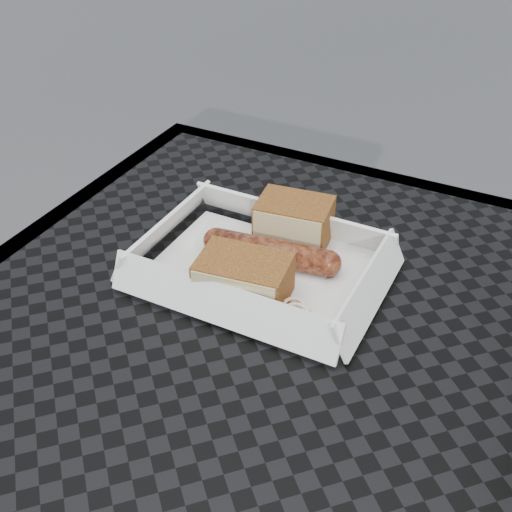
{
  "coord_description": "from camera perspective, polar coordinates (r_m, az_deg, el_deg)",
  "views": [
    {
      "loc": [
        0.12,
        -0.35,
        1.16
      ],
      "look_at": [
        -0.12,
        0.11,
        0.78
      ],
      "focal_mm": 45.0,
      "sensor_mm": 36.0,
      "label": 1
    }
  ],
  "objects": [
    {
      "name": "veg_garnish",
      "position": [
        0.61,
        3.43,
        -5.33
      ],
      "size": [
        0.03,
        0.03,
        0.0
      ],
      "color": "#F4520A",
      "rests_on": "food_tray"
    },
    {
      "name": "napkin",
      "position": [
        0.69,
        5.18,
        -0.29
      ],
      "size": [
        0.14,
        0.14,
        0.0
      ],
      "primitive_type": "cube",
      "rotation": [
        0.0,
        0.0,
        -0.2
      ],
      "color": "white",
      "rests_on": "patio_table"
    },
    {
      "name": "food_tray",
      "position": [
        0.67,
        0.39,
        -1.48
      ],
      "size": [
        0.22,
        0.15,
        0.0
      ],
      "primitive_type": "cube",
      "color": "white",
      "rests_on": "patio_table"
    },
    {
      "name": "condiment_cup_sauce",
      "position": [
        0.72,
        4.66,
        2.57
      ],
      "size": [
        0.05,
        0.05,
        0.03
      ],
      "primitive_type": "cylinder",
      "color": "maroon",
      "rests_on": "patio_table"
    },
    {
      "name": "condiment_cup_empty",
      "position": [
        0.72,
        1.98,
        3.03
      ],
      "size": [
        0.05,
        0.05,
        0.03
      ],
      "primitive_type": "cylinder",
      "color": "silver",
      "rests_on": "patio_table"
    },
    {
      "name": "bratwurst",
      "position": [
        0.67,
        1.32,
        0.38
      ],
      "size": [
        0.15,
        0.04,
        0.03
      ],
      "rotation": [
        0.0,
        0.0,
        0.14
      ],
      "color": "brown",
      "rests_on": "food_tray"
    },
    {
      "name": "patio_table",
      "position": [
        0.61,
        5.3,
        -16.92
      ],
      "size": [
        0.8,
        0.8,
        0.74
      ],
      "color": "black",
      "rests_on": "ground"
    },
    {
      "name": "bread_near",
      "position": [
        0.7,
        3.4,
        3.1
      ],
      "size": [
        0.09,
        0.07,
        0.05
      ],
      "primitive_type": "cube",
      "rotation": [
        0.0,
        0.0,
        0.14
      ],
      "color": "brown",
      "rests_on": "food_tray"
    },
    {
      "name": "bread_far",
      "position": [
        0.62,
        -1.1,
        -2.02
      ],
      "size": [
        0.09,
        0.07,
        0.04
      ],
      "primitive_type": "cube",
      "rotation": [
        0.0,
        0.0,
        0.14
      ],
      "color": "brown",
      "rests_on": "food_tray"
    }
  ]
}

